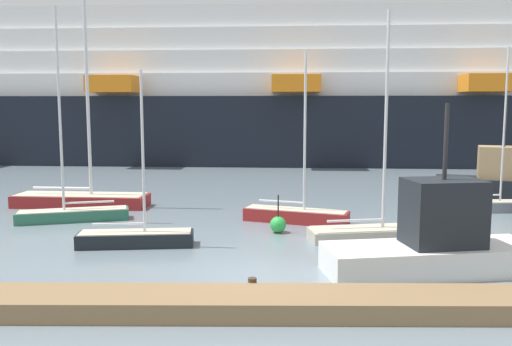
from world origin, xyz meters
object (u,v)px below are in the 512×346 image
sailboat_0 (494,204)px  channel_buoy_1 (278,224)px  cruise_ship (138,96)px  fishing_boat_2 (435,241)px  sailboat_3 (73,211)px  sailboat_1 (136,237)px  fishing_boat_3 (507,182)px  sailboat_5 (81,195)px  sailboat_4 (296,213)px  sailboat_2 (373,229)px

sailboat_0 → channel_buoy_1: 12.19m
sailboat_0 → cruise_ship: 38.20m
fishing_boat_2 → cruise_ship: bearing=106.3°
sailboat_3 → channel_buoy_1: 9.87m
sailboat_1 → fishing_boat_3: size_ratio=0.81×
sailboat_0 → fishing_boat_2: size_ratio=1.16×
fishing_boat_2 → channel_buoy_1: (-4.89, 5.54, -0.68)m
sailboat_3 → sailboat_5: (-0.81, 3.64, 0.12)m
channel_buoy_1 → cruise_ship: bearing=111.8°
sailboat_3 → sailboat_5: 3.73m
fishing_boat_3 → channel_buoy_1: fishing_boat_3 is taller
sailboat_4 → cruise_ship: cruise_ship is taller
sailboat_4 → cruise_ship: size_ratio=0.07×
sailboat_2 → fishing_boat_3: bearing=34.4°
fishing_boat_2 → fishing_boat_3: bearing=49.1°
fishing_boat_2 → channel_buoy_1: 7.42m
fishing_boat_2 → fishing_boat_3: size_ratio=0.86×
sailboat_2 → sailboat_3: 13.85m
sailboat_4 → fishing_boat_3: bearing=45.0°
sailboat_4 → cruise_ship: 34.93m
fishing_boat_2 → channel_buoy_1: size_ratio=4.39×
sailboat_1 → sailboat_2: 9.49m
sailboat_5 → channel_buoy_1: 11.98m
sailboat_1 → fishing_boat_2: (10.46, -3.28, 0.67)m
sailboat_0 → fishing_boat_3: bearing=55.5°
sailboat_0 → fishing_boat_3: size_ratio=1.00×
sailboat_0 → cruise_ship: bearing=129.7°
sailboat_3 → fishing_boat_2: (14.49, -7.83, 0.55)m
fishing_boat_2 → fishing_boat_3: fishing_boat_3 is taller
fishing_boat_2 → cruise_ship: size_ratio=0.06×
sailboat_0 → sailboat_5: sailboat_5 is taller
channel_buoy_1 → fishing_boat_2: bearing=-48.6°
sailboat_0 → sailboat_2: size_ratio=0.91×
sailboat_0 → channel_buoy_1: sailboat_0 is taller
sailboat_3 → cruise_ship: 31.84m
sailboat_2 → sailboat_0: bearing=29.0°
channel_buoy_1 → cruise_ship: size_ratio=0.01×
sailboat_5 → cruise_ship: size_ratio=0.12×
sailboat_3 → sailboat_5: size_ratio=0.73×
sailboat_3 → channel_buoy_1: size_ratio=6.04×
channel_buoy_1 → cruise_ship: cruise_ship is taller
sailboat_3 → fishing_boat_3: bearing=178.7°
sailboat_0 → sailboat_4: 10.68m
sailboat_5 → fishing_boat_2: (15.29, -11.47, 0.43)m
sailboat_4 → cruise_ship: (-14.26, 31.30, 6.07)m
sailboat_2 → cruise_ship: bearing=107.5°
sailboat_4 → cruise_ship: bearing=133.9°
fishing_boat_3 → sailboat_1: bearing=47.3°
fishing_boat_3 → cruise_ship: bearing=-24.6°
fishing_boat_2 → channel_buoy_1: fishing_boat_2 is taller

